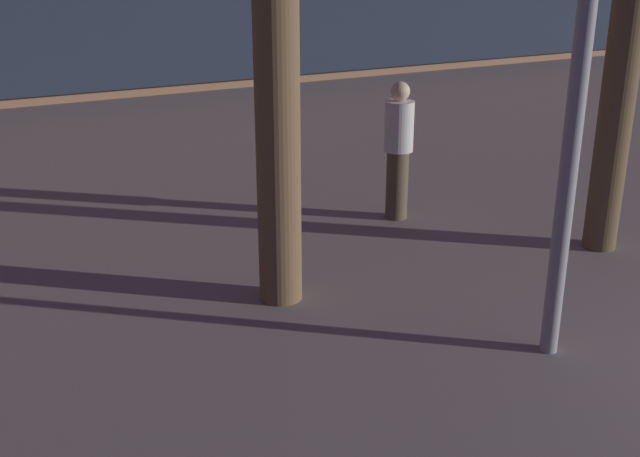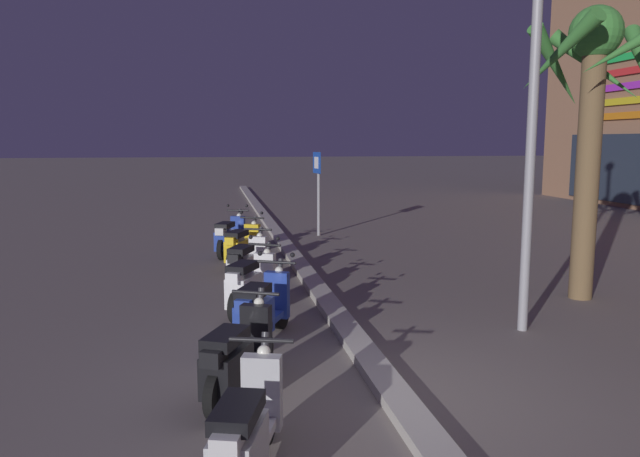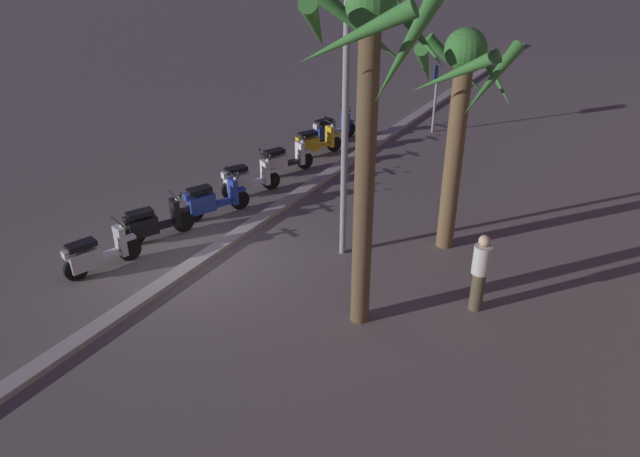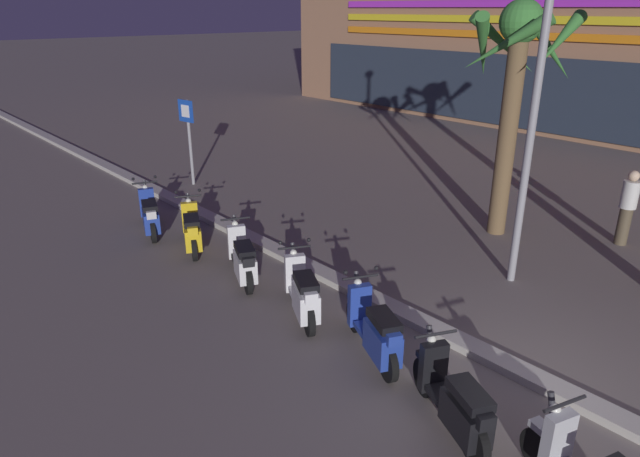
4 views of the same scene
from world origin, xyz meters
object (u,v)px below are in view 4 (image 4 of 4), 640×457
at_px(scooter_white_last_in_row, 243,259).
at_px(palm_tree_by_mall_entrance, 516,69).
at_px(scooter_black_lead_nearest, 455,401).
at_px(pedestrian_window_shopping, 628,206).
at_px(scooter_blue_mid_rear, 375,331).
at_px(street_lamp, 543,43).
at_px(crossing_sign, 189,132).
at_px(scooter_blue_gap_after_mid, 150,215).
at_px(scooter_white_far_back, 302,293).
at_px(scooter_yellow_second_in_line, 192,231).

bearing_deg(scooter_white_last_in_row, palm_tree_by_mall_entrance, 72.81).
height_order(scooter_black_lead_nearest, pedestrian_window_shopping, pedestrian_window_shopping).
relative_size(scooter_blue_mid_rear, palm_tree_by_mall_entrance, 0.35).
bearing_deg(palm_tree_by_mall_entrance, pedestrian_window_shopping, 32.98).
height_order(palm_tree_by_mall_entrance, street_lamp, street_lamp).
relative_size(crossing_sign, palm_tree_by_mall_entrance, 0.49).
height_order(scooter_blue_gap_after_mid, crossing_sign, crossing_sign).
distance_m(scooter_white_far_back, pedestrian_window_shopping, 7.44).
xyz_separation_m(scooter_white_last_in_row, scooter_white_far_back, (1.77, -0.05, 0.02)).
bearing_deg(scooter_white_last_in_row, pedestrian_window_shopping, 61.07).
xyz_separation_m(crossing_sign, street_lamp, (9.34, 1.36, 2.70)).
relative_size(scooter_blue_gap_after_mid, palm_tree_by_mall_entrance, 0.36).
xyz_separation_m(scooter_white_last_in_row, pedestrian_window_shopping, (3.91, 7.07, 0.40)).
bearing_deg(scooter_blue_gap_after_mid, street_lamp, 31.23).
bearing_deg(street_lamp, crossing_sign, -171.71).
bearing_deg(scooter_white_last_in_row, scooter_black_lead_nearest, -4.65).
height_order(scooter_yellow_second_in_line, palm_tree_by_mall_entrance, palm_tree_by_mall_entrance).
bearing_deg(scooter_white_last_in_row, scooter_white_far_back, -1.67).
height_order(scooter_yellow_second_in_line, scooter_black_lead_nearest, scooter_yellow_second_in_line).
relative_size(scooter_blue_gap_after_mid, scooter_white_last_in_row, 1.04).
height_order(scooter_white_far_back, crossing_sign, crossing_sign).
relative_size(scooter_blue_gap_after_mid, crossing_sign, 0.73).
bearing_deg(crossing_sign, scooter_white_far_back, -17.38).
bearing_deg(scooter_blue_mid_rear, pedestrian_window_shopping, 85.19).
relative_size(scooter_blue_gap_after_mid, scooter_blue_mid_rear, 1.04).
distance_m(scooter_blue_mid_rear, street_lamp, 5.31).
distance_m(scooter_black_lead_nearest, palm_tree_by_mall_entrance, 7.55).
distance_m(crossing_sign, pedestrian_window_shopping, 11.04).
relative_size(scooter_blue_mid_rear, scooter_black_lead_nearest, 1.05).
height_order(scooter_blue_mid_rear, crossing_sign, crossing_sign).
relative_size(scooter_white_far_back, scooter_blue_mid_rear, 0.95).
bearing_deg(palm_tree_by_mall_entrance, scooter_blue_gap_after_mid, -130.67).
bearing_deg(palm_tree_by_mall_entrance, scooter_white_far_back, -89.86).
height_order(pedestrian_window_shopping, street_lamp, street_lamp).
bearing_deg(scooter_white_last_in_row, scooter_blue_gap_after_mid, -176.26).
bearing_deg(scooter_black_lead_nearest, pedestrian_window_shopping, 98.04).
bearing_deg(scooter_blue_mid_rear, scooter_blue_gap_after_mid, -178.16).
xyz_separation_m(scooter_yellow_second_in_line, scooter_black_lead_nearest, (6.81, -0.41, -0.01)).
height_order(scooter_black_lead_nearest, crossing_sign, crossing_sign).
xyz_separation_m(crossing_sign, pedestrian_window_shopping, (9.98, 4.66, -0.65)).
xyz_separation_m(palm_tree_by_mall_entrance, street_lamp, (1.51, -1.91, 0.63)).
bearing_deg(palm_tree_by_mall_entrance, scooter_white_last_in_row, -107.19).
height_order(scooter_blue_gap_after_mid, scooter_yellow_second_in_line, same).
distance_m(scooter_white_last_in_row, crossing_sign, 6.62).
height_order(scooter_blue_gap_after_mid, palm_tree_by_mall_entrance, palm_tree_by_mall_entrance).
bearing_deg(scooter_blue_mid_rear, scooter_black_lead_nearest, -13.61).
relative_size(scooter_blue_mid_rear, crossing_sign, 0.71).
xyz_separation_m(scooter_blue_mid_rear, street_lamp, (-0.05, 3.77, 3.73)).
bearing_deg(scooter_yellow_second_in_line, scooter_blue_mid_rear, -0.15).
distance_m(scooter_white_last_in_row, palm_tree_by_mall_entrance, 6.71).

